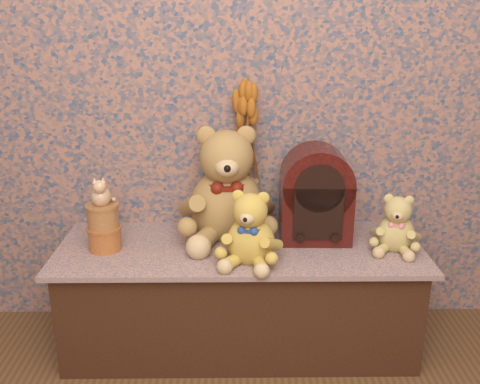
# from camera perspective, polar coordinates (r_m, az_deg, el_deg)

# --- Properties ---
(display_shelf) EXTENTS (1.42, 0.52, 0.44)m
(display_shelf) POSITION_cam_1_polar(r_m,az_deg,el_deg) (2.20, -0.01, -11.00)
(display_shelf) COLOR #3A4A77
(display_shelf) RESTS_ON ground
(teddy_large) EXTENTS (0.40, 0.48, 0.49)m
(teddy_large) POSITION_cam_1_polar(r_m,az_deg,el_deg) (2.12, -1.44, 1.52)
(teddy_large) COLOR olive
(teddy_large) RESTS_ON display_shelf
(teddy_medium) EXTENTS (0.29, 0.32, 0.29)m
(teddy_medium) POSITION_cam_1_polar(r_m,az_deg,el_deg) (1.93, 1.16, -3.37)
(teddy_medium) COLOR #B68F33
(teddy_medium) RESTS_ON display_shelf
(teddy_small) EXTENTS (0.25, 0.27, 0.24)m
(teddy_small) POSITION_cam_1_polar(r_m,az_deg,el_deg) (2.12, 16.41, -2.88)
(teddy_small) COLOR tan
(teddy_small) RESTS_ON display_shelf
(cathedral_radio) EXTENTS (0.28, 0.21, 0.38)m
(cathedral_radio) POSITION_cam_1_polar(r_m,az_deg,el_deg) (2.13, 8.11, -0.14)
(cathedral_radio) COLOR #360C09
(cathedral_radio) RESTS_ON display_shelf
(ceramic_vase) EXTENTS (0.16, 0.16, 0.21)m
(ceramic_vase) POSITION_cam_1_polar(r_m,az_deg,el_deg) (2.25, 0.45, -1.28)
(ceramic_vase) COLOR tan
(ceramic_vase) RESTS_ON display_shelf
(dried_stalks) EXTENTS (0.24, 0.24, 0.46)m
(dried_stalks) POSITION_cam_1_polar(r_m,az_deg,el_deg) (2.16, 0.47, 7.08)
(dried_stalks) COLOR #B05E1C
(dried_stalks) RESTS_ON ceramic_vase
(biscuit_tin_lower) EXTENTS (0.14, 0.14, 0.09)m
(biscuit_tin_lower) POSITION_cam_1_polar(r_m,az_deg,el_deg) (2.12, -14.24, -4.82)
(biscuit_tin_lower) COLOR gold
(biscuit_tin_lower) RESTS_ON display_shelf
(biscuit_tin_upper) EXTENTS (0.14, 0.14, 0.09)m
(biscuit_tin_upper) POSITION_cam_1_polar(r_m,az_deg,el_deg) (2.09, -14.44, -2.52)
(biscuit_tin_upper) COLOR tan
(biscuit_tin_upper) RESTS_ON biscuit_tin_lower
(cat_figurine) EXTENTS (0.10, 0.11, 0.12)m
(cat_figurine) POSITION_cam_1_polar(r_m,az_deg,el_deg) (2.05, -14.67, 0.22)
(cat_figurine) COLOR silver
(cat_figurine) RESTS_ON biscuit_tin_upper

